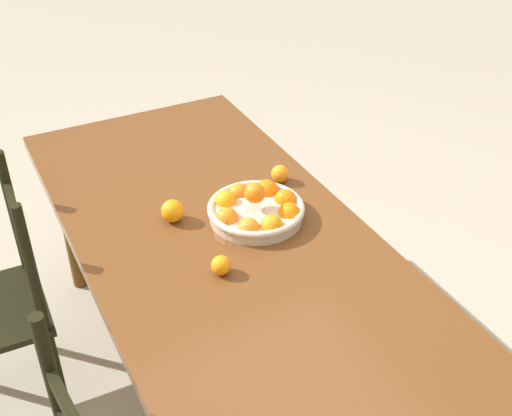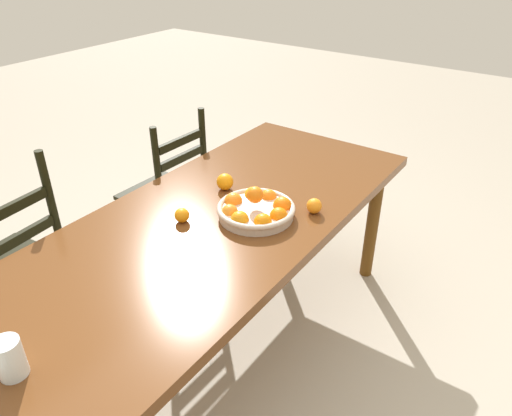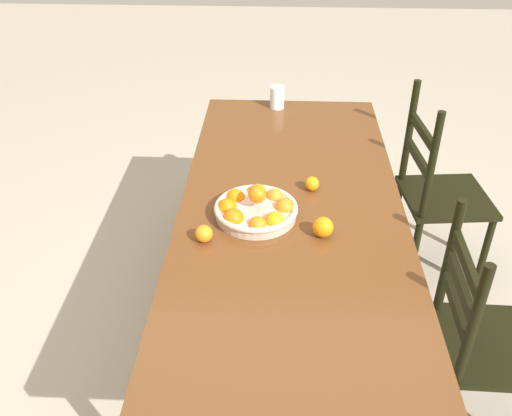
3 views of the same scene
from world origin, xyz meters
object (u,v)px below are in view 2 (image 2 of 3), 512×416
Objects in this scene: orange_loose_1 at (314,206)px; drinking_glass at (10,358)px; chair_by_cabinet at (12,271)px; dining_table at (216,231)px; orange_loose_0 at (225,182)px; fruit_bowl at (256,209)px; orange_loose_2 at (182,215)px; chair_near_window at (169,194)px.

drinking_glass reaches higher than orange_loose_1.
orange_loose_1 is (0.80, -1.07, 0.32)m from chair_by_cabinet.
orange_loose_0 is (0.21, 0.11, 0.11)m from dining_table.
orange_loose_0 is 1.17m from drinking_glass.
orange_loose_1 is at bearing -47.78° from fruit_bowl.
fruit_bowl is at bearing 119.91° from chair_by_cabinet.
fruit_bowl is at bearing -54.18° from dining_table.
fruit_bowl reaches higher than drinking_glass.
orange_loose_2 reaches higher than dining_table.
chair_by_cabinet is (-0.95, 0.04, 0.02)m from chair_near_window.
chair_near_window is 7.89× the size of drinking_glass.
chair_by_cabinet is 16.67× the size of orange_loose_2.
orange_loose_2 is 0.85m from drinking_glass.
fruit_bowl is at bearing -47.17° from orange_loose_2.
chair_by_cabinet is at bearing -1.06° from chair_near_window.
orange_loose_0 is (-0.21, -0.60, 0.34)m from chair_near_window.
orange_loose_1 reaches higher than dining_table.
chair_near_window is at bearing 69.25° from fruit_bowl.
chair_by_cabinet reaches higher than drinking_glass.
chair_by_cabinet is 0.98m from drinking_glass.
dining_table is 0.43m from orange_loose_1.
dining_table is at bearing -38.31° from orange_loose_2.
orange_loose_1 reaches higher than orange_loose_2.
orange_loose_1 is at bearing -11.58° from drinking_glass.
orange_loose_0 reaches higher than orange_loose_1.
orange_loose_2 is (-0.32, -0.03, -0.01)m from orange_loose_0.
fruit_bowl reaches higher than orange_loose_0.
drinking_glass is (-1.05, 0.07, 0.03)m from fruit_bowl.
dining_table is at bearing 125.82° from fruit_bowl.
orange_loose_2 is (-0.21, 0.22, -0.00)m from fruit_bowl.
orange_loose_0 is at bearing 134.00° from chair_by_cabinet.
orange_loose_2 is at bearing 10.66° from drinking_glass.
orange_loose_0 reaches higher than dining_table.
chair_near_window is at bearing 81.34° from orange_loose_1.
fruit_bowl reaches higher than dining_table.
orange_loose_0 is at bearing 72.02° from chair_near_window.
orange_loose_0 is 1.27× the size of orange_loose_2.
chair_near_window is at bearing 29.76° from drinking_glass.
chair_by_cabinet is at bearing 122.52° from orange_loose_2.
chair_by_cabinet reaches higher than orange_loose_1.
drinking_glass is at bearing 176.35° from fruit_bowl.
dining_table is at bearing -151.93° from orange_loose_0.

